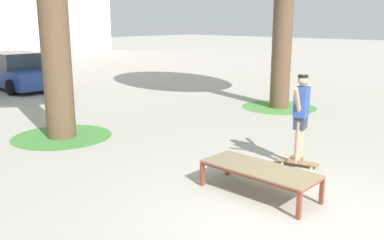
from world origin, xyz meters
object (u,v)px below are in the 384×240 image
at_px(skateboard, 298,162).
at_px(skater, 301,112).
at_px(skate_box, 259,170).
at_px(car_blue, 17,72).

bearing_deg(skateboard, skater, 104.56).
xyz_separation_m(skate_box, skater, (1.66, 0.23, 0.66)).
bearing_deg(skater, skate_box, -171.96).
bearing_deg(car_blue, skate_box, -99.00).
xyz_separation_m(skateboard, car_blue, (0.49, 13.35, 0.61)).
bearing_deg(skate_box, skater, 8.04).
relative_size(skate_box, car_blue, 0.45).
bearing_deg(car_blue, skater, -92.11).
xyz_separation_m(skate_box, skateboard, (1.66, 0.23, -0.34)).
distance_m(skateboard, skater, 0.99).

